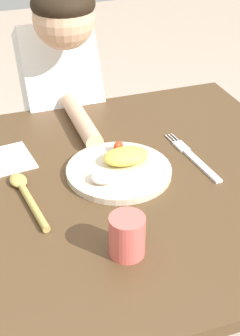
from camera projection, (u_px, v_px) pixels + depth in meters
name	position (u px, v px, depth m)	size (l,w,h in m)	color
dining_table	(79.00, 247.00, 1.14)	(1.09, 0.82, 0.74)	#4F3821
plate	(120.00, 168.00, 1.11)	(0.23, 0.23, 0.05)	beige
fork	(194.00, 158.00, 1.17)	(0.04, 0.23, 0.01)	silver
spoon	(26.00, 194.00, 1.04)	(0.05, 0.21, 0.02)	tan
drinking_cup	(127.00, 236.00, 0.88)	(0.06, 0.06, 0.08)	#E46158
person	(64.00, 144.00, 1.57)	(0.21, 0.48, 1.06)	#3A4157
napkin	(7.00, 160.00, 1.16)	(0.11, 0.12, 0.00)	white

